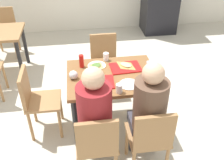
% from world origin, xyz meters
% --- Properties ---
extents(ground_plane, '(10.00, 10.00, 0.02)m').
position_xyz_m(ground_plane, '(0.00, 0.00, -0.01)').
color(ground_plane, beige).
extents(main_table, '(1.03, 0.82, 0.75)m').
position_xyz_m(main_table, '(0.00, 0.00, 0.64)').
color(main_table, brown).
rests_on(main_table, ground_plane).
extents(chair_near_left, '(0.40, 0.40, 0.86)m').
position_xyz_m(chair_near_left, '(-0.26, -0.79, 0.51)').
color(chair_near_left, '#9E7247').
rests_on(chair_near_left, ground_plane).
extents(chair_near_right, '(0.40, 0.40, 0.86)m').
position_xyz_m(chair_near_right, '(0.26, -0.79, 0.51)').
color(chair_near_right, '#9E7247').
rests_on(chair_near_right, ground_plane).
extents(chair_far_side, '(0.40, 0.40, 0.86)m').
position_xyz_m(chair_far_side, '(0.00, 0.79, 0.51)').
color(chair_far_side, '#9E7247').
rests_on(chair_far_side, ground_plane).
extents(chair_left_end, '(0.40, 0.40, 0.86)m').
position_xyz_m(chair_left_end, '(-0.90, 0.00, 0.51)').
color(chair_left_end, '#9E7247').
rests_on(chair_left_end, ground_plane).
extents(person_in_red, '(0.32, 0.42, 1.27)m').
position_xyz_m(person_in_red, '(-0.26, -0.65, 0.75)').
color(person_in_red, '#383842').
rests_on(person_in_red, ground_plane).
extents(person_in_brown_jacket, '(0.32, 0.42, 1.27)m').
position_xyz_m(person_in_brown_jacket, '(0.26, -0.65, 0.75)').
color(person_in_brown_jacket, '#383842').
rests_on(person_in_brown_jacket, ground_plane).
extents(tray_red_near, '(0.37, 0.28, 0.02)m').
position_xyz_m(tray_red_near, '(-0.18, -0.14, 0.75)').
color(tray_red_near, red).
rests_on(tray_red_near, main_table).
extents(tray_red_far, '(0.38, 0.28, 0.02)m').
position_xyz_m(tray_red_far, '(0.18, 0.12, 0.75)').
color(tray_red_far, red).
rests_on(tray_red_far, main_table).
extents(paper_plate_center, '(0.22, 0.22, 0.01)m').
position_xyz_m(paper_plate_center, '(-0.16, 0.22, 0.75)').
color(paper_plate_center, white).
rests_on(paper_plate_center, main_table).
extents(paper_plate_near_edge, '(0.22, 0.22, 0.01)m').
position_xyz_m(paper_plate_near_edge, '(0.16, -0.22, 0.75)').
color(paper_plate_near_edge, white).
rests_on(paper_plate_near_edge, main_table).
extents(pizza_slice_a, '(0.19, 0.15, 0.02)m').
position_xyz_m(pizza_slice_a, '(-0.19, -0.16, 0.77)').
color(pizza_slice_a, '#DBAD60').
rests_on(pizza_slice_a, tray_red_near).
extents(pizza_slice_b, '(0.25, 0.26, 0.02)m').
position_xyz_m(pizza_slice_b, '(0.19, 0.15, 0.77)').
color(pizza_slice_b, '#C68C47').
rests_on(pizza_slice_b, tray_red_far).
extents(pizza_slice_c, '(0.23, 0.24, 0.02)m').
position_xyz_m(pizza_slice_c, '(-0.17, 0.20, 0.76)').
color(pizza_slice_c, '#DBAD60').
rests_on(pizza_slice_c, paper_plate_center).
extents(plastic_cup_a, '(0.07, 0.07, 0.10)m').
position_xyz_m(plastic_cup_a, '(-0.03, 0.35, 0.80)').
color(plastic_cup_a, white).
rests_on(plastic_cup_a, main_table).
extents(plastic_cup_b, '(0.07, 0.07, 0.10)m').
position_xyz_m(plastic_cup_b, '(0.03, -0.35, 0.80)').
color(plastic_cup_b, white).
rests_on(plastic_cup_b, main_table).
extents(soda_can, '(0.07, 0.07, 0.12)m').
position_xyz_m(soda_can, '(0.44, 0.02, 0.81)').
color(soda_can, '#B7BCC6').
rests_on(soda_can, main_table).
extents(condiment_bottle, '(0.06, 0.06, 0.16)m').
position_xyz_m(condiment_bottle, '(-0.34, 0.22, 0.83)').
color(condiment_bottle, red).
rests_on(condiment_bottle, main_table).
extents(foil_bundle, '(0.10, 0.10, 0.10)m').
position_xyz_m(foil_bundle, '(-0.44, -0.02, 0.80)').
color(foil_bundle, silver).
rests_on(foil_bundle, main_table).
extents(background_chair_far, '(0.40, 0.40, 0.86)m').
position_xyz_m(background_chair_far, '(-1.67, 2.21, 0.51)').
color(background_chair_far, '#9E7247').
rests_on(background_chair_far, ground_plane).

